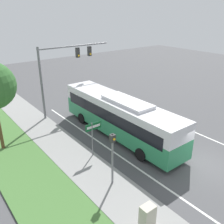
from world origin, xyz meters
name	(u,v)px	position (x,y,z in m)	size (l,w,h in m)	color
ground_plane	(203,165)	(0.00, 0.00, 0.00)	(80.00, 80.00, 0.00)	#4C4C4F
sidewalk	(133,208)	(-6.20, 0.00, 0.06)	(2.80, 80.00, 0.12)	gray
lane_divider_near	(166,188)	(-3.60, 0.00, 0.00)	(0.14, 30.00, 0.01)	silver
bus	(119,115)	(-1.65, 6.65, 1.78)	(2.59, 12.06, 3.26)	#2D8956
signal_gantry	(63,65)	(-2.86, 13.24, 4.73)	(7.20, 0.41, 6.56)	slate
pedestrian_signal	(112,152)	(-5.84, 2.17, 2.21)	(0.28, 0.34, 3.28)	slate
street_sign	(93,133)	(-5.02, 5.33, 1.82)	(1.23, 0.08, 2.57)	slate
utility_cabinet	(147,216)	(-6.49, -1.27, 0.70)	(0.67, 0.50, 1.16)	#B7B29E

